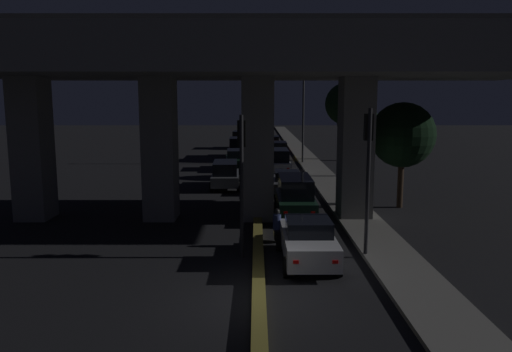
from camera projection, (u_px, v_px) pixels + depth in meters
name	position (u px, v px, depth m)	size (l,w,h in m)	color
ground_plane	(259.00, 301.00, 14.36)	(200.00, 200.00, 0.00)	black
median_divider	(257.00, 157.00, 48.94)	(0.40, 126.00, 0.25)	olive
sidewalk_right	(314.00, 167.00, 42.03)	(2.07, 126.00, 0.15)	slate
elevated_overpass	(250.00, 67.00, 23.28)	(26.63, 9.01, 9.63)	gray
traffic_light_left_of_median	(241.00, 161.00, 17.85)	(0.30, 0.49, 5.20)	black
traffic_light_right_of_median	(368.00, 157.00, 17.82)	(0.30, 0.49, 5.44)	black
street_lamp	(300.00, 109.00, 44.27)	(2.15, 0.32, 8.44)	#2D2D30
car_white_lead	(308.00, 241.00, 17.54)	(1.93, 4.35, 1.62)	silver
car_dark_green_second	(295.00, 196.00, 24.46)	(1.92, 4.55, 2.00)	black
car_grey_third	(287.00, 182.00, 30.74)	(1.89, 4.03, 1.41)	#515459
car_white_fourth	(278.00, 160.00, 39.38)	(1.99, 4.83, 1.87)	silver
car_taxi_yellow_fifth	(278.00, 150.00, 48.26)	(1.93, 4.10, 1.70)	gold
car_dark_red_sixth	(272.00, 143.00, 56.89)	(1.99, 4.24, 1.64)	#591414
car_grey_lead_oncoming	(225.00, 174.00, 32.68)	(2.01, 4.49, 1.74)	#515459
car_dark_green_second_oncoming	(237.00, 159.00, 41.33)	(2.09, 4.47, 1.65)	black
car_dark_red_third_oncoming	(237.00, 147.00, 50.33)	(2.00, 4.61, 1.96)	#591414
car_taxi_yellow_fourth_oncoming	(240.00, 139.00, 59.20)	(2.00, 4.00, 2.07)	gold
motorcycle_black_filtering_near	(277.00, 230.00, 19.56)	(0.32, 1.79, 1.52)	black
pedestrian_on_sidewalk	(341.00, 186.00, 26.99)	(0.31, 0.31, 1.83)	black
roadside_tree_kerbside_near	(402.00, 135.00, 26.23)	(3.43, 3.43, 5.61)	#2D2116
roadside_tree_kerbside_mid	(357.00, 122.00, 36.26)	(3.02, 3.02, 5.68)	#38281C
roadside_tree_kerbside_far	(346.00, 104.00, 46.74)	(3.92, 3.92, 7.31)	#38281C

